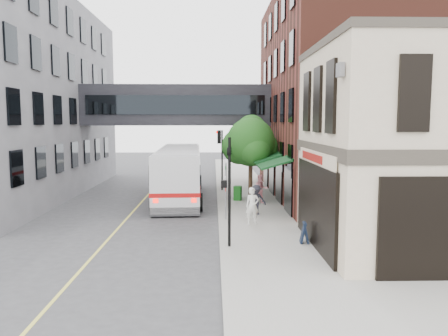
{
  "coord_description": "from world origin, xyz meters",
  "views": [
    {
      "loc": [
        -0.25,
        -15.6,
        5.27
      ],
      "look_at": [
        0.22,
        3.49,
        3.25
      ],
      "focal_mm": 35.0,
      "sensor_mm": 36.0,
      "label": 1
    }
  ],
  "objects": [
    {
      "name": "ground",
      "position": [
        0.0,
        0.0,
        0.0
      ],
      "size": [
        120.0,
        120.0,
        0.0
      ],
      "primitive_type": "plane",
      "color": "#38383A",
      "rests_on": "ground"
    },
    {
      "name": "sidewalk_main",
      "position": [
        2.0,
        14.0,
        0.07
      ],
      "size": [
        4.0,
        60.0,
        0.15
      ],
      "primitive_type": "cube",
      "color": "gray",
      "rests_on": "ground"
    },
    {
      "name": "corner_building",
      "position": [
        8.97,
        2.0,
        4.21
      ],
      "size": [
        10.19,
        8.12,
        8.45
      ],
      "color": "beige",
      "rests_on": "ground"
    },
    {
      "name": "brick_building",
      "position": [
        9.98,
        15.0,
        6.99
      ],
      "size": [
        13.76,
        18.0,
        14.0
      ],
      "color": "#522419",
      "rests_on": "ground"
    },
    {
      "name": "skyway_bridge",
      "position": [
        -3.0,
        18.0,
        6.5
      ],
      "size": [
        14.0,
        3.18,
        3.0
      ],
      "color": "black",
      "rests_on": "ground"
    },
    {
      "name": "traffic_signal_near",
      "position": [
        0.37,
        2.0,
        2.98
      ],
      "size": [
        0.44,
        0.22,
        4.6
      ],
      "color": "black",
      "rests_on": "sidewalk_main"
    },
    {
      "name": "traffic_signal_far",
      "position": [
        0.26,
        17.0,
        3.34
      ],
      "size": [
        0.53,
        0.28,
        4.5
      ],
      "color": "black",
      "rests_on": "sidewalk_main"
    },
    {
      "name": "street_sign_pole",
      "position": [
        0.39,
        7.0,
        1.93
      ],
      "size": [
        0.08,
        0.75,
        3.0
      ],
      "color": "gray",
      "rests_on": "sidewalk_main"
    },
    {
      "name": "street_tree",
      "position": [
        2.19,
        13.22,
        3.91
      ],
      "size": [
        3.8,
        3.2,
        5.6
      ],
      "color": "#382619",
      "rests_on": "sidewalk_main"
    },
    {
      "name": "lane_marking",
      "position": [
        -5.0,
        10.0,
        0.01
      ],
      "size": [
        0.12,
        40.0,
        0.01
      ],
      "primitive_type": "cube",
      "color": "#D8CC4C",
      "rests_on": "ground"
    },
    {
      "name": "bus",
      "position": [
        -2.59,
        14.28,
        1.91
      ],
      "size": [
        3.42,
        12.74,
        3.4
      ],
      "color": "silver",
      "rests_on": "ground"
    },
    {
      "name": "pedestrian_a",
      "position": [
        1.7,
        5.87,
        1.08
      ],
      "size": [
        0.74,
        0.54,
        1.86
      ],
      "primitive_type": "imported",
      "rotation": [
        0.0,
        0.0,
        0.15
      ],
      "color": "white",
      "rests_on": "sidewalk_main"
    },
    {
      "name": "pedestrian_b",
      "position": [
        2.72,
        11.41,
        1.06
      ],
      "size": [
        0.94,
        0.77,
        1.83
      ],
      "primitive_type": "imported",
      "rotation": [
        0.0,
        0.0,
        0.09
      ],
      "color": "pink",
      "rests_on": "sidewalk_main"
    },
    {
      "name": "pedestrian_c",
      "position": [
        2.12,
        8.13,
        0.98
      ],
      "size": [
        1.15,
        0.76,
        1.66
      ],
      "primitive_type": "imported",
      "rotation": [
        0.0,
        0.0,
        0.14
      ],
      "color": "#21222A",
      "rests_on": "sidewalk_main"
    },
    {
      "name": "newspaper_box",
      "position": [
        1.33,
        12.59,
        0.63
      ],
      "size": [
        0.58,
        0.55,
        0.95
      ],
      "primitive_type": "cube",
      "rotation": [
        0.0,
        0.0,
        -0.3
      ],
      "color": "#135615",
      "rests_on": "sidewalk_main"
    },
    {
      "name": "sandwich_board",
      "position": [
        3.6,
        2.39,
        0.59
      ],
      "size": [
        0.36,
        0.52,
        0.89
      ],
      "primitive_type": "cube",
      "rotation": [
        0.0,
        0.0,
        -0.09
      ],
      "color": "black",
      "rests_on": "sidewalk_main"
    }
  ]
}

